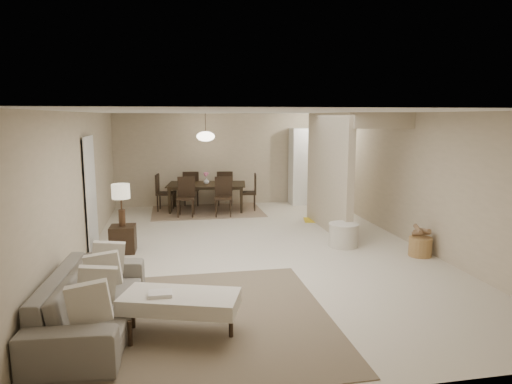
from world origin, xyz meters
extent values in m
plane|color=beige|center=(0.00, 0.00, 0.00)|extent=(9.00, 9.00, 0.00)
plane|color=white|center=(0.00, 0.00, 2.50)|extent=(9.00, 9.00, 0.00)
plane|color=tan|center=(0.00, 4.50, 1.25)|extent=(6.00, 0.00, 6.00)
plane|color=tan|center=(-3.00, 0.00, 1.25)|extent=(0.00, 9.00, 9.00)
plane|color=tan|center=(3.00, 0.00, 1.25)|extent=(0.00, 9.00, 9.00)
cube|color=tan|center=(1.80, 1.25, 1.25)|extent=(0.15, 2.50, 2.50)
cube|color=black|center=(-2.97, 0.60, 1.02)|extent=(0.04, 0.90, 2.04)
cube|color=white|center=(2.35, 4.15, 1.05)|extent=(1.20, 0.55, 2.10)
cylinder|color=white|center=(2.30, 3.20, 2.46)|extent=(0.44, 0.44, 0.05)
cube|color=brown|center=(-1.26, -2.76, 0.01)|extent=(3.20, 3.20, 0.01)
imported|color=slate|center=(-2.45, -2.76, 0.34)|extent=(2.38, 1.06, 0.68)
cube|color=beige|center=(-1.46, -3.06, 0.38)|extent=(1.42, 0.97, 0.17)
cylinder|color=black|center=(-2.00, -3.27, 0.15)|extent=(0.05, 0.05, 0.29)
cylinder|color=black|center=(-0.92, -3.27, 0.15)|extent=(0.05, 0.05, 0.29)
cylinder|color=black|center=(-2.00, -2.84, 0.15)|extent=(0.05, 0.05, 0.29)
cylinder|color=black|center=(-0.92, -2.84, 0.15)|extent=(0.05, 0.05, 0.29)
cube|color=black|center=(-2.40, 0.30, 0.24)|extent=(0.45, 0.45, 0.48)
cylinder|color=#412B1B|center=(-2.40, 0.30, 0.63)|extent=(0.12, 0.12, 0.30)
cylinder|color=#412B1B|center=(-2.40, 0.30, 0.91)|extent=(0.03, 0.03, 0.26)
cylinder|color=beige|center=(-2.40, 0.30, 1.11)|extent=(0.32, 0.32, 0.26)
cylinder|color=beige|center=(1.64, -0.10, 0.22)|extent=(0.56, 0.56, 0.44)
cylinder|color=olive|center=(2.75, -0.92, 0.17)|extent=(0.50, 0.50, 0.34)
cube|color=#785F4A|center=(-0.62, 3.70, 0.01)|extent=(2.80, 2.10, 0.01)
imported|color=black|center=(-0.62, 3.70, 0.35)|extent=(2.13, 1.40, 0.70)
imported|color=white|center=(-0.62, 3.70, 0.78)|extent=(0.17, 0.17, 0.15)
cube|color=gold|center=(1.98, 2.05, 0.01)|extent=(0.97, 0.70, 0.01)
cylinder|color=#412B1B|center=(-0.62, 3.70, 2.25)|extent=(0.02, 0.02, 0.50)
ellipsoid|color=#FFEAC6|center=(-0.62, 3.70, 1.92)|extent=(0.46, 0.46, 0.25)
camera|label=1|loc=(-1.53, -7.97, 2.43)|focal=32.00mm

